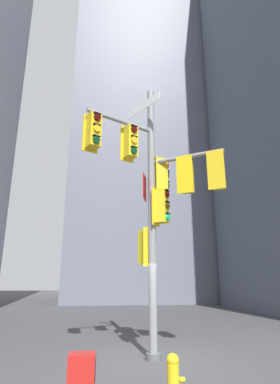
# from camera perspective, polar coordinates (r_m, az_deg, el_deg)

# --- Properties ---
(ground) EXTENTS (120.00, 120.00, 0.00)m
(ground) POSITION_cam_1_polar(r_m,az_deg,el_deg) (9.29, 2.53, -28.70)
(ground) COLOR #474749
(building_mid_block) EXTENTS (15.63, 15.63, 40.73)m
(building_mid_block) POSITION_cam_1_polar(r_m,az_deg,el_deg) (39.98, 0.20, 11.22)
(building_mid_block) COLOR slate
(building_mid_block) RESTS_ON ground
(signal_pole_assembly) EXTENTS (4.06, 1.94, 8.17)m
(signal_pole_assembly) POSITION_cam_1_polar(r_m,az_deg,el_deg) (9.17, 2.74, 0.78)
(signal_pole_assembly) COLOR gray
(signal_pole_assembly) RESTS_ON ground
(fire_hydrant) EXTENTS (0.33, 0.23, 0.75)m
(fire_hydrant) POSITION_cam_1_polar(r_m,az_deg,el_deg) (6.45, 6.18, -30.70)
(fire_hydrant) COLOR yellow
(fire_hydrant) RESTS_ON ground
(newspaper_box) EXTENTS (0.45, 0.36, 0.86)m
(newspaper_box) POSITION_cam_1_polar(r_m,az_deg,el_deg) (5.99, -10.88, -31.32)
(newspaper_box) COLOR red
(newspaper_box) RESTS_ON ground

